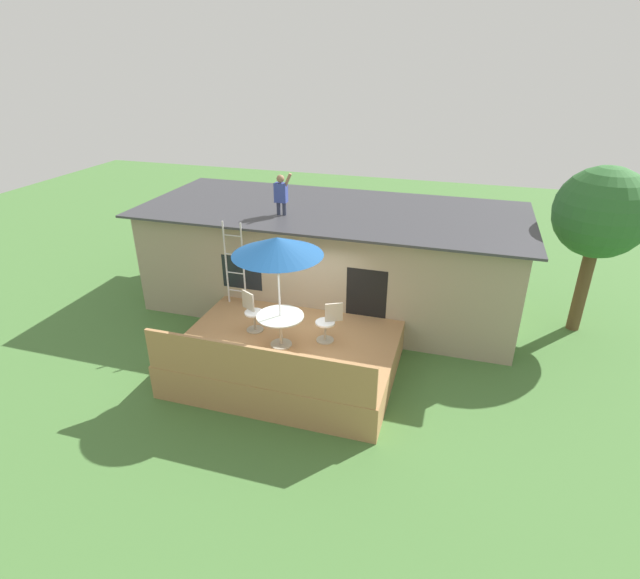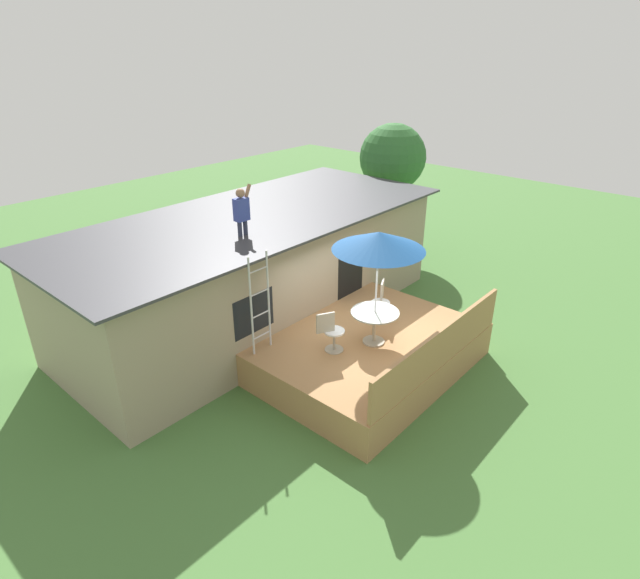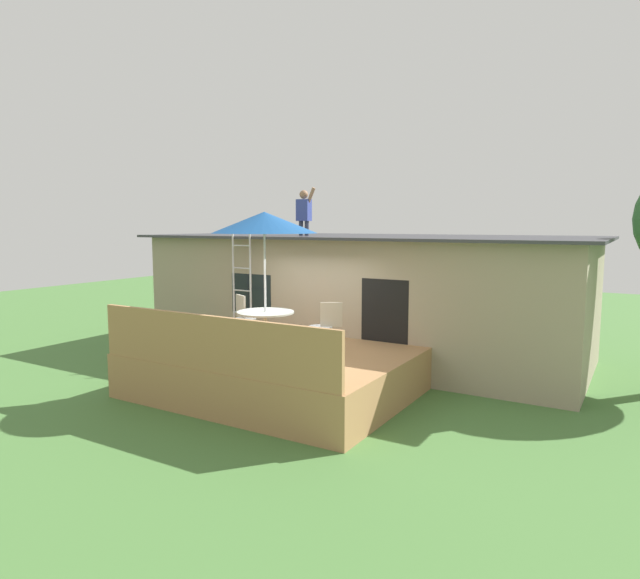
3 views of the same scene
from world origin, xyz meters
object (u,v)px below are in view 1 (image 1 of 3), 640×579
Objects in this scene: patio_table at (280,322)px; patio_umbrella at (277,246)px; patio_chair_left at (252,312)px; step_ladder at (235,264)px; patio_chair_right at (328,322)px; backyard_tree at (601,214)px; person_figure at (281,192)px.

patio_umbrella reaches higher than patio_table.
patio_umbrella is 2.14m from patio_chair_left.
patio_umbrella reaches higher than patio_chair_left.
patio_chair_right is (2.77, -1.10, -0.64)m from step_ladder.
backyard_tree is (5.77, 3.74, 1.91)m from patio_chair_right.
backyard_tree is (6.72, 4.24, 1.79)m from patio_table.
backyard_tree is at bearing 9.56° from person_figure.
patio_chair_right is at bearing -21.63° from step_ladder.
step_ladder is 2.39× the size of patio_chair_left.
patio_table is 0.41× the size of patio_umbrella.
patio_table is 0.47× the size of step_ladder.
patio_chair_left and patio_chair_right have the same top height.
backyard_tree reaches higher than patio_table.
patio_umbrella is 2.72m from step_ladder.
patio_chair_left is at bearing 151.97° from patio_umbrella.
patio_umbrella is 2.29× the size of person_figure.
patio_umbrella is 2.17m from patio_chair_right.
person_figure is at bearing -170.44° from backyard_tree.
backyard_tree is at bearing 54.39° from patio_chair_left.
patio_chair_left is at bearing -26.99° from patio_chair_right.
patio_table is 1.76m from patio_umbrella.
patio_chair_right reaches higher than patio_table.
backyard_tree reaches higher than patio_chair_right.
backyard_tree is at bearing 32.27° from patio_umbrella.
backyard_tree reaches higher than patio_chair_left.
patio_umbrella is at bearing 0.00° from patio_table.
backyard_tree is at bearing 17.21° from step_ladder.
backyard_tree reaches higher than step_ladder.
backyard_tree is (8.54, 2.65, 1.27)m from step_ladder.
patio_umbrella is 2.76× the size of patio_chair_right.
patio_umbrella reaches higher than patio_chair_right.
person_figure is 1.21× the size of patio_chair_right.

